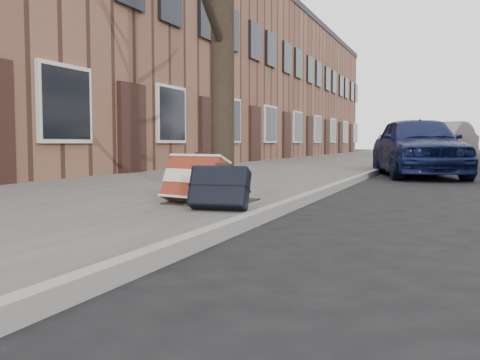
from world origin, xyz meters
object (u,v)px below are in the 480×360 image
at_px(suitcase_red, 194,180).
at_px(car_near_mid, 436,145).
at_px(suitcase_navy, 219,187).
at_px(car_near_front, 418,146).

distance_m(suitcase_red, car_near_mid, 12.22).
xyz_separation_m(suitcase_navy, car_near_front, (1.37, 8.26, 0.36)).
height_order(suitcase_navy, car_near_front, car_near_front).
bearing_deg(car_near_mid, suitcase_red, -85.30).
bearing_deg(car_near_front, car_near_mid, 70.30).
distance_m(suitcase_red, car_near_front, 8.10).
xyz_separation_m(suitcase_red, suitcase_navy, (0.47, -0.38, -0.04)).
height_order(suitcase_red, suitcase_navy, suitcase_red).
height_order(suitcase_red, car_near_front, car_near_front).
bearing_deg(car_near_mid, suitcase_navy, -82.89).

